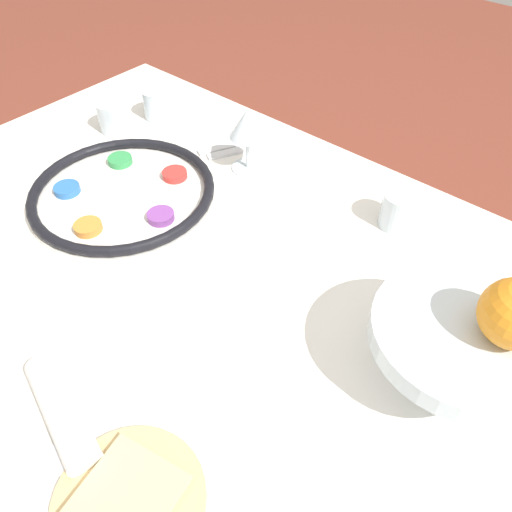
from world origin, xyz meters
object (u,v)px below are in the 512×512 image
at_px(cup_near, 399,210).
at_px(napkin_roll, 62,411).
at_px(seder_plate, 123,193).
at_px(cup_mid, 113,117).
at_px(cup_far, 158,104).
at_px(wine_glass, 247,126).
at_px(bread_plate, 129,499).
at_px(fruit_stand, 460,338).

bearing_deg(cup_near, napkin_roll, -102.15).
height_order(seder_plate, cup_mid, cup_mid).
bearing_deg(cup_far, napkin_roll, -50.52).
bearing_deg(wine_glass, bread_plate, -60.40).
xyz_separation_m(wine_glass, cup_far, (-0.30, 0.02, -0.07)).
distance_m(wine_glass, bread_plate, 0.68).
bearing_deg(seder_plate, napkin_roll, -48.03).
bearing_deg(cup_mid, seder_plate, -34.63).
height_order(wine_glass, bread_plate, wine_glass).
relative_size(cup_near, cup_mid, 1.00).
relative_size(bread_plate, napkin_roll, 1.04).
distance_m(seder_plate, cup_near, 0.52).
height_order(bread_plate, cup_mid, cup_mid).
xyz_separation_m(bread_plate, cup_near, (-0.01, 0.63, 0.03)).
bearing_deg(cup_near, cup_mid, -168.90).
height_order(cup_mid, cup_far, same).
bearing_deg(cup_near, fruit_stand, -49.35).
bearing_deg(seder_plate, wine_glass, 63.73).
relative_size(seder_plate, wine_glass, 2.62).
bearing_deg(cup_mid, napkin_roll, -43.15).
bearing_deg(seder_plate, bread_plate, -38.09).
distance_m(bread_plate, cup_far, 0.88).
bearing_deg(seder_plate, cup_far, 125.84).
distance_m(seder_plate, fruit_stand, 0.65).
relative_size(wine_glass, cup_far, 1.97).
xyz_separation_m(bread_plate, cup_far, (-0.63, 0.61, 0.03)).
relative_size(fruit_stand, cup_far, 3.33).
relative_size(bread_plate, cup_mid, 2.59).
xyz_separation_m(fruit_stand, napkin_roll, (-0.34, -0.38, -0.07)).
bearing_deg(bread_plate, cup_mid, 143.00).
bearing_deg(fruit_stand, cup_far, 165.25).
bearing_deg(wine_glass, cup_far, 176.19).
xyz_separation_m(seder_plate, cup_near, (0.44, 0.28, 0.02)).
bearing_deg(napkin_roll, fruit_stand, 47.73).
height_order(cup_near, cup_far, same).
height_order(napkin_roll, cup_mid, cup_mid).
bearing_deg(fruit_stand, napkin_roll, -132.27).
height_order(wine_glass, napkin_roll, wine_glass).
xyz_separation_m(cup_mid, cup_far, (0.03, 0.10, 0.00)).
relative_size(wine_glass, fruit_stand, 0.59).
xyz_separation_m(wine_glass, napkin_roll, (0.19, -0.58, -0.08)).
distance_m(fruit_stand, cup_far, 0.86).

